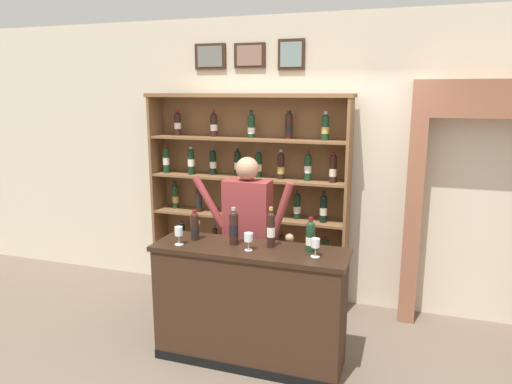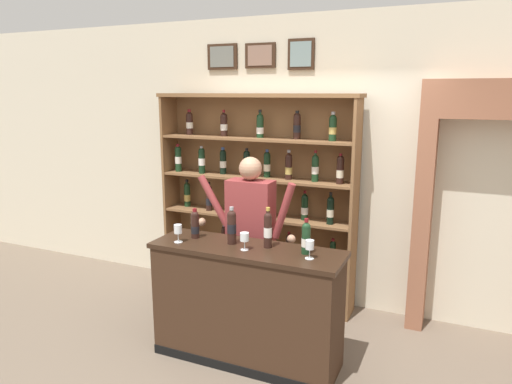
# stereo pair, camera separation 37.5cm
# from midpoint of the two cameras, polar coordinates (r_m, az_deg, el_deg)

# --- Properties ---
(ground_plane) EXTENTS (14.00, 14.00, 0.02)m
(ground_plane) POSITION_cam_midpoint_polar(r_m,az_deg,el_deg) (4.28, 3.66, -20.24)
(ground_plane) COLOR #6B5B4C
(back_wall) EXTENTS (12.00, 0.19, 3.06)m
(back_wall) POSITION_cam_midpoint_polar(r_m,az_deg,el_deg) (5.09, 9.68, 3.52)
(back_wall) COLOR beige
(back_wall) RESTS_ON ground
(wine_shelf) EXTENTS (2.22, 0.34, 2.26)m
(wine_shelf) POSITION_cam_midpoint_polar(r_m,az_deg,el_deg) (5.07, 2.24, -0.17)
(wine_shelf) COLOR brown
(wine_shelf) RESTS_ON ground
(archway_doorway) EXTENTS (1.40, 0.45, 2.39)m
(archway_doorway) POSITION_cam_midpoint_polar(r_m,az_deg,el_deg) (4.86, 29.35, -0.15)
(archway_doorway) COLOR #935B42
(archway_doorway) RESTS_ON ground
(tasting_counter) EXTENTS (1.63, 0.51, 1.02)m
(tasting_counter) POSITION_cam_midpoint_polar(r_m,az_deg,el_deg) (4.07, 1.56, -13.61)
(tasting_counter) COLOR #382316
(tasting_counter) RESTS_ON ground
(shopkeeper) EXTENTS (1.02, 0.22, 1.69)m
(shopkeeper) POSITION_cam_midpoint_polar(r_m,az_deg,el_deg) (4.43, 1.74, -4.00)
(shopkeeper) COLOR #2D3347
(shopkeeper) RESTS_ON ground
(tasting_bottle_rosso) EXTENTS (0.07, 0.07, 0.27)m
(tasting_bottle_rosso) POSITION_cam_midpoint_polar(r_m,az_deg,el_deg) (4.10, -4.86, -3.97)
(tasting_bottle_rosso) COLOR black
(tasting_bottle_rosso) RESTS_ON tasting_counter
(tasting_bottle_prosecco) EXTENTS (0.08, 0.08, 0.32)m
(tasting_bottle_prosecco) POSITION_cam_midpoint_polar(r_m,az_deg,el_deg) (3.92, -0.25, -4.21)
(tasting_bottle_prosecco) COLOR black
(tasting_bottle_prosecco) RESTS_ON tasting_counter
(tasting_bottle_vin_santo) EXTENTS (0.07, 0.07, 0.34)m
(tasting_bottle_vin_santo) POSITION_cam_midpoint_polar(r_m,az_deg,el_deg) (3.84, 4.21, -4.55)
(tasting_bottle_vin_santo) COLOR black
(tasting_bottle_vin_santo) RESTS_ON tasting_counter
(tasting_bottle_brunello) EXTENTS (0.07, 0.07, 0.29)m
(tasting_bottle_brunello) POSITION_cam_midpoint_polar(r_m,az_deg,el_deg) (3.74, 9.01, -5.56)
(tasting_bottle_brunello) COLOR #19381E
(tasting_bottle_brunello) RESTS_ON tasting_counter
(wine_glass_spare) EXTENTS (0.07, 0.07, 0.16)m
(wine_glass_spare) POSITION_cam_midpoint_polar(r_m,az_deg,el_deg) (4.00, -6.86, -4.66)
(wine_glass_spare) COLOR silver
(wine_glass_spare) RESTS_ON tasting_counter
(wine_glass_center) EXTENTS (0.07, 0.07, 0.15)m
(wine_glass_center) POSITION_cam_midpoint_polar(r_m,az_deg,el_deg) (3.64, 9.54, -6.53)
(wine_glass_center) COLOR silver
(wine_glass_center) RESTS_ON tasting_counter
(wine_glass_right) EXTENTS (0.07, 0.07, 0.15)m
(wine_glass_right) POSITION_cam_midpoint_polar(r_m,az_deg,el_deg) (3.78, 1.43, -5.62)
(wine_glass_right) COLOR silver
(wine_glass_right) RESTS_ON tasting_counter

